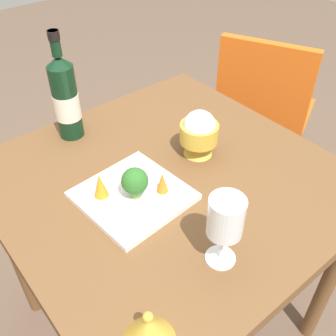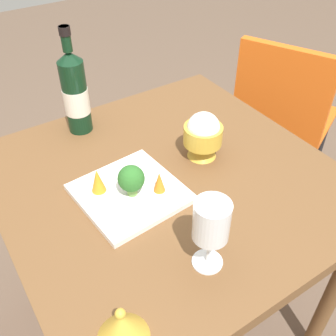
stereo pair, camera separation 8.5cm
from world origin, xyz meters
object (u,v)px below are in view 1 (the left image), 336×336
(serving_plate, at_px, (133,196))
(broccoli_floret, at_px, (135,182))
(rice_bowl_lid, at_px, (149,330))
(wine_glass, at_px, (226,219))
(carrot_garnish_right, at_px, (100,185))
(chair_near_window, at_px, (263,105))
(carrot_garnish_left, at_px, (162,182))
(wine_bottle, at_px, (65,98))
(rice_bowl, at_px, (199,133))

(serving_plate, bearing_deg, broccoli_floret, 91.70)
(rice_bowl_lid, relative_size, broccoli_floret, 1.17)
(wine_glass, height_order, broccoli_floret, wine_glass)
(broccoli_floret, relative_size, carrot_garnish_right, 1.25)
(broccoli_floret, bearing_deg, rice_bowl_lid, 58.01)
(chair_near_window, bearing_deg, carrot_garnish_right, -99.97)
(serving_plate, relative_size, carrot_garnish_left, 4.52)
(wine_bottle, distance_m, wine_glass, 0.63)
(wine_bottle, height_order, rice_bowl_lid, wine_bottle)
(carrot_garnish_left, relative_size, carrot_garnish_right, 0.86)
(serving_plate, relative_size, carrot_garnish_right, 3.90)
(rice_bowl, distance_m, broccoli_floret, 0.26)
(wine_glass, height_order, carrot_garnish_right, wine_glass)
(chair_near_window, xyz_separation_m, wine_bottle, (0.91, -0.04, 0.35))
(chair_near_window, bearing_deg, rice_bowl_lid, -85.41)
(serving_plate, bearing_deg, carrot_garnish_left, 148.39)
(chair_near_window, height_order, serving_plate, chair_near_window)
(carrot_garnish_right, bearing_deg, chair_near_window, -165.20)
(wine_glass, xyz_separation_m, serving_plate, (0.04, -0.28, -0.12))
(wine_glass, bearing_deg, chair_near_window, -146.75)
(wine_glass, relative_size, serving_plate, 0.67)
(rice_bowl, height_order, carrot_garnish_left, rice_bowl)
(chair_near_window, bearing_deg, serving_plate, -96.46)
(rice_bowl_lid, bearing_deg, wine_glass, -168.28)
(rice_bowl, xyz_separation_m, rice_bowl_lid, (0.45, 0.36, -0.04))
(rice_bowl_lid, height_order, carrot_garnish_right, rice_bowl_lid)
(rice_bowl, bearing_deg, wine_glass, 54.82)
(serving_plate, distance_m, carrot_garnish_left, 0.09)
(carrot_garnish_left, bearing_deg, rice_bowl, -159.28)
(rice_bowl_lid, relative_size, carrot_garnish_right, 1.45)
(wine_bottle, bearing_deg, wine_glass, 91.86)
(wine_bottle, distance_m, broccoli_floret, 0.37)
(wine_bottle, xyz_separation_m, rice_bowl_lid, (0.21, 0.68, -0.09))
(wine_bottle, bearing_deg, broccoli_floret, 87.25)
(rice_bowl_lid, bearing_deg, broccoli_floret, -121.99)
(broccoli_floret, xyz_separation_m, carrot_garnish_right, (0.07, -0.06, -0.02))
(broccoli_floret, xyz_separation_m, carrot_garnish_left, (-0.06, 0.03, -0.02))
(chair_near_window, bearing_deg, rice_bowl, -92.54)
(wine_bottle, bearing_deg, carrot_garnish_left, 96.83)
(rice_bowl_lid, height_order, broccoli_floret, broccoli_floret)
(rice_bowl_lid, height_order, carrot_garnish_left, rice_bowl_lid)
(chair_near_window, relative_size, serving_plate, 3.17)
(serving_plate, relative_size, broccoli_floret, 3.13)
(wine_glass, relative_size, broccoli_floret, 2.09)
(rice_bowl, bearing_deg, broccoli_floret, 10.05)
(wine_bottle, bearing_deg, rice_bowl_lid, 72.59)
(broccoli_floret, bearing_deg, rice_bowl, -169.95)
(wine_glass, relative_size, rice_bowl, 1.26)
(serving_plate, height_order, carrot_garnish_left, carrot_garnish_left)
(wine_glass, bearing_deg, carrot_garnish_left, -96.41)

